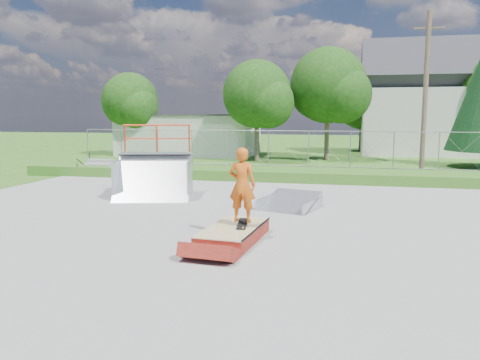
# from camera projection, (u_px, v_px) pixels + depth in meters

# --- Properties ---
(ground) EXTENTS (120.00, 120.00, 0.00)m
(ground) POSITION_uv_depth(u_px,v_px,m) (209.00, 223.00, 13.43)
(ground) COLOR #31611B
(ground) RESTS_ON ground
(concrete_pad) EXTENTS (20.00, 16.00, 0.04)m
(concrete_pad) POSITION_uv_depth(u_px,v_px,m) (209.00, 222.00, 13.43)
(concrete_pad) COLOR #9A9997
(concrete_pad) RESTS_ON ground
(grass_berm) EXTENTS (24.00, 3.00, 0.50)m
(grass_berm) POSITION_uv_depth(u_px,v_px,m) (265.00, 174.00, 22.57)
(grass_berm) COLOR #31611B
(grass_berm) RESTS_ON ground
(grind_box) EXTENTS (1.40, 2.56, 0.37)m
(grind_box) POSITION_uv_depth(u_px,v_px,m) (234.00, 234.00, 11.41)
(grind_box) COLOR maroon
(grind_box) RESTS_ON concrete_pad
(quarter_pipe) EXTENTS (3.18, 2.88, 2.69)m
(quarter_pipe) POSITION_uv_depth(u_px,v_px,m) (153.00, 162.00, 17.14)
(quarter_pipe) COLOR #AEB0B6
(quarter_pipe) RESTS_ON concrete_pad
(flat_bank_ramp) EXTENTS (2.07, 2.15, 0.50)m
(flat_bank_ramp) POSITION_uv_depth(u_px,v_px,m) (290.00, 202.00, 15.22)
(flat_bank_ramp) COLOR #AEB0B6
(flat_bank_ramp) RESTS_ON concrete_pad
(skateboard) EXTENTS (0.32, 0.82, 0.13)m
(skateboard) POSITION_uv_depth(u_px,v_px,m) (242.00, 224.00, 11.45)
(skateboard) COLOR black
(skateboard) RESTS_ON grind_box
(skater) EXTENTS (0.69, 0.47, 1.82)m
(skater) POSITION_uv_depth(u_px,v_px,m) (242.00, 188.00, 11.32)
(skater) COLOR #D55C16
(skater) RESTS_ON grind_box
(concrete_stairs) EXTENTS (1.50, 1.60, 0.80)m
(concrete_stairs) POSITION_uv_depth(u_px,v_px,m) (96.00, 168.00, 23.63)
(concrete_stairs) COLOR #9A9997
(concrete_stairs) RESTS_ON ground
(chain_link_fence) EXTENTS (20.00, 0.06, 1.80)m
(chain_link_fence) POSITION_uv_depth(u_px,v_px,m) (268.00, 148.00, 23.38)
(chain_link_fence) COLOR gray
(chain_link_fence) RESTS_ON grass_berm
(utility_building_flat) EXTENTS (10.00, 6.00, 3.00)m
(utility_building_flat) POSITION_uv_depth(u_px,v_px,m) (190.00, 135.00, 36.22)
(utility_building_flat) COLOR #B9B9B4
(utility_building_flat) RESTS_ON ground
(gable_house) EXTENTS (8.40, 6.08, 8.94)m
(gable_house) POSITION_uv_depth(u_px,v_px,m) (416.00, 105.00, 36.05)
(gable_house) COLOR #B9B9B4
(gable_house) RESTS_ON ground
(utility_pole) EXTENTS (0.24, 0.24, 8.00)m
(utility_pole) POSITION_uv_depth(u_px,v_px,m) (425.00, 96.00, 22.83)
(utility_pole) COLOR brown
(utility_pole) RESTS_ON ground
(tree_left_near) EXTENTS (4.76, 4.48, 6.65)m
(tree_left_near) POSITION_uv_depth(u_px,v_px,m) (260.00, 97.00, 30.45)
(tree_left_near) COLOR brown
(tree_left_near) RESTS_ON ground
(tree_center) EXTENTS (5.44, 5.12, 7.60)m
(tree_center) POSITION_uv_depth(u_px,v_px,m) (332.00, 88.00, 31.29)
(tree_center) COLOR brown
(tree_center) RESTS_ON ground
(tree_left_far) EXTENTS (4.42, 4.16, 6.18)m
(tree_left_far) POSITION_uv_depth(u_px,v_px,m) (132.00, 103.00, 34.62)
(tree_left_far) COLOR brown
(tree_left_far) RESTS_ON ground
(tree_back_mid) EXTENTS (4.08, 3.84, 5.70)m
(tree_back_mid) POSITION_uv_depth(u_px,v_px,m) (364.00, 108.00, 38.70)
(tree_back_mid) COLOR brown
(tree_back_mid) RESTS_ON ground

